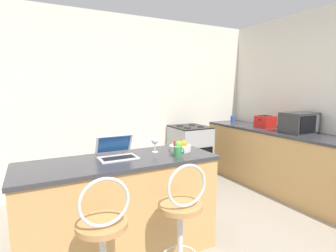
% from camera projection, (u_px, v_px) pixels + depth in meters
% --- Properties ---
extents(wall_back, '(12.00, 0.06, 2.60)m').
position_uv_depth(wall_back, '(120.00, 102.00, 4.01)').
color(wall_back, silver).
rests_on(wall_back, ground_plane).
extents(breakfast_bar, '(1.70, 0.63, 0.90)m').
position_uv_depth(breakfast_bar, '(121.00, 208.00, 2.35)').
color(breakfast_bar, tan).
rests_on(breakfast_bar, ground_plane).
extents(counter_right, '(0.64, 2.99, 0.90)m').
position_uv_depth(counter_right, '(290.00, 163.00, 3.74)').
color(counter_right, tan).
rests_on(counter_right, ground_plane).
extents(bar_stool_near, '(0.40, 0.40, 0.99)m').
position_uv_depth(bar_stool_near, '(104.00, 251.00, 1.72)').
color(bar_stool_near, silver).
rests_on(bar_stool_near, ground_plane).
extents(bar_stool_far, '(0.40, 0.40, 0.99)m').
position_uv_depth(bar_stool_far, '(181.00, 228.00, 1.99)').
color(bar_stool_far, silver).
rests_on(bar_stool_far, ground_plane).
extents(laptop, '(0.33, 0.28, 0.19)m').
position_uv_depth(laptop, '(116.00, 152.00, 2.34)').
color(laptop, silver).
rests_on(laptop, breakfast_bar).
extents(microwave, '(0.45, 0.33, 0.28)m').
position_uv_depth(microwave, '(299.00, 123.00, 3.60)').
color(microwave, '#2D2D30').
rests_on(microwave, counter_right).
extents(toaster, '(0.25, 0.25, 0.19)m').
position_uv_depth(toaster, '(265.00, 122.00, 4.10)').
color(toaster, red).
rests_on(toaster, counter_right).
extents(stove_range, '(0.55, 0.61, 0.91)m').
position_uv_depth(stove_range, '(190.00, 153.00, 4.31)').
color(stove_range, '#9EA3A8').
rests_on(stove_range, ground_plane).
extents(wine_glass_tall, '(0.07, 0.07, 0.15)m').
position_uv_depth(wine_glass_tall, '(155.00, 142.00, 2.52)').
color(wine_glass_tall, silver).
rests_on(wine_glass_tall, breakfast_bar).
extents(fruit_bowl, '(0.21, 0.21, 0.11)m').
position_uv_depth(fruit_bowl, '(180.00, 147.00, 2.58)').
color(fruit_bowl, silver).
rests_on(fruit_bowl, breakfast_bar).
extents(mug_green, '(0.09, 0.07, 0.09)m').
position_uv_depth(mug_green, '(178.00, 152.00, 2.37)').
color(mug_green, '#338447').
rests_on(mug_green, breakfast_bar).
extents(mug_blue, '(0.09, 0.07, 0.10)m').
position_uv_depth(mug_blue, '(233.00, 119.00, 4.79)').
color(mug_blue, '#2D51AD').
rests_on(mug_blue, counter_right).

